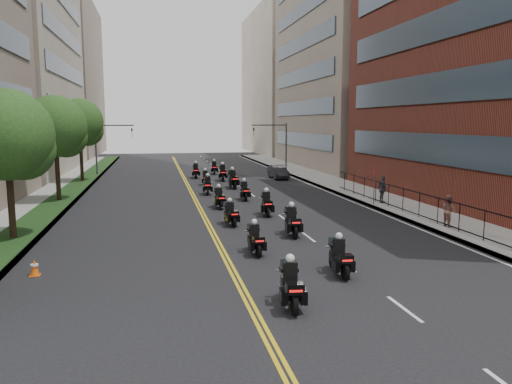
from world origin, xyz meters
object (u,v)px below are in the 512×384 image
Objects in this scene: parked_sedan at (278,172)px; motorcycle_12 at (196,171)px; motorcycle_10 at (205,179)px; traffic_cone at (35,268)px; motorcycle_6 at (219,199)px; motorcycle_9 at (233,180)px; motorcycle_3 at (292,222)px; pedestrian_b at (449,211)px; motorcycle_2 at (255,240)px; motorcycle_8 at (208,186)px; motorcycle_5 at (266,205)px; motorcycle_4 at (230,215)px; motorcycle_1 at (340,258)px; motorcycle_13 at (214,168)px; pedestrian_c at (383,189)px; motorcycle_11 at (223,173)px; motorcycle_7 at (244,192)px; motorcycle_0 at (291,287)px.

motorcycle_12 is at bearing 165.46° from parked_sedan.
motorcycle_10 reaches higher than traffic_cone.
parked_sedan is at bearing 59.97° from motorcycle_6.
motorcycle_9 reaches higher than parked_sedan.
pedestrian_b is (8.75, -0.15, 0.33)m from motorcycle_3.
motorcycle_2 is 24.40m from motorcycle_10.
motorcycle_5 is at bearing -68.98° from motorcycle_8.
motorcycle_12 is (-0.00, 24.24, 0.08)m from motorcycle_4.
pedestrian_b is at bearing 39.62° from motorcycle_1.
motorcycle_13 is at bearing 80.65° from motorcycle_6.
motorcycle_8 is 3.57× the size of traffic_cone.
motorcycle_3 is at bearing -83.01° from motorcycle_12.
pedestrian_c reaches higher than motorcycle_2.
motorcycle_10 is 3.75m from motorcycle_11.
motorcycle_4 is at bearing -84.05° from motorcycle_8.
motorcycle_7 reaches higher than motorcycle_4.
pedestrian_b is at bearing -179.94° from pedestrian_c.
pedestrian_b reaches higher than motorcycle_0.
motorcycle_11 is 1.44× the size of pedestrian_b.
pedestrian_c reaches higher than pedestrian_b.
motorcycle_3 is at bearing -83.80° from motorcycle_5.
motorcycle_1 is 0.94× the size of motorcycle_5.
motorcycle_4 is 0.83× the size of motorcycle_11.
motorcycle_0 is 25.10m from motorcycle_8.
motorcycle_5 reaches higher than motorcycle_4.
motorcycle_5 reaches higher than motorcycle_8.
motorcycle_10 is 1.11× the size of pedestrian_c.
motorcycle_9 is at bearing 72.49° from motorcycle_6.
motorcycle_2 is at bearing -96.52° from motorcycle_4.
motorcycle_11 reaches higher than motorcycle_4.
motorcycle_4 is at bearing -90.44° from motorcycle_13.
motorcycle_11 is at bearing 59.13° from motorcycle_10.
motorcycle_8 is (0.00, 25.10, 0.00)m from motorcycle_0.
motorcycle_7 is at bearing -94.66° from motorcycle_9.
motorcycle_0 is 21.69m from motorcycle_7.
motorcycle_12 is 0.58× the size of parked_sedan.
parked_sedan is at bearing 61.57° from motorcycle_4.
pedestrian_b is (11.45, -15.68, 0.35)m from motorcycle_8.
motorcycle_6 is 11.41m from pedestrian_c.
motorcycle_13 is at bearing 92.29° from motorcycle_0.
motorcycle_6 is 0.53× the size of parked_sedan.
motorcycle_5 is 10.16m from motorcycle_8.
motorcycle_8 is at bearing -88.60° from motorcycle_12.
pedestrian_b is at bearing 12.16° from motorcycle_2.
motorcycle_3 is at bearing -92.73° from motorcycle_9.
motorcycle_3 is 27.56m from motorcycle_12.
motorcycle_4 is 3.66m from motorcycle_5.
motorcycle_11 reaches higher than motorcycle_3.
pedestrian_c is (11.44, 17.48, 0.43)m from motorcycle_0.
motorcycle_12 is at bearing 102.98° from motorcycle_9.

